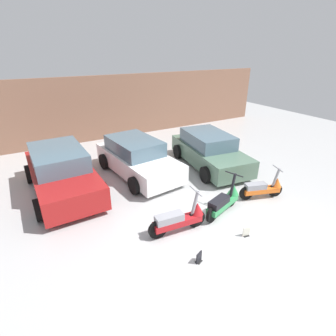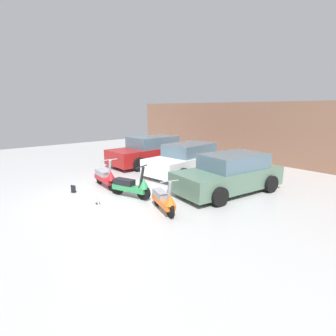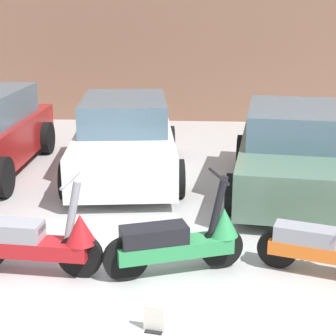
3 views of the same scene
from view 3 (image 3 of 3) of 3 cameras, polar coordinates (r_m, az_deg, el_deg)
name	(u,v)px [view 3 (image 3 of 3)]	position (r m, az deg, el deg)	size (l,w,h in m)	color
ground_plane	(115,298)	(5.44, -5.90, -14.10)	(28.00, 28.00, 0.00)	#B2B2B2
wall_back	(167,60)	(13.73, -0.08, 11.88)	(19.60, 0.12, 3.21)	#845B47
scooter_front_left	(36,240)	(5.86, -14.37, -7.74)	(1.62, 0.58, 1.13)	black
scooter_front_right	(181,240)	(5.70, 1.44, -7.97)	(1.54, 0.78, 1.11)	black
scooter_front_center	(331,246)	(5.92, 17.58, -8.20)	(1.41, 0.71, 1.02)	black
car_rear_center	(125,138)	(9.20, -4.83, 3.29)	(2.24, 4.12, 1.34)	white
car_rear_right	(293,151)	(8.55, 13.66, 1.80)	(2.30, 4.13, 1.34)	#51705B
placard_near_right_scooter	(154,320)	(4.87, -1.52, -16.45)	(0.20, 0.15, 0.26)	black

